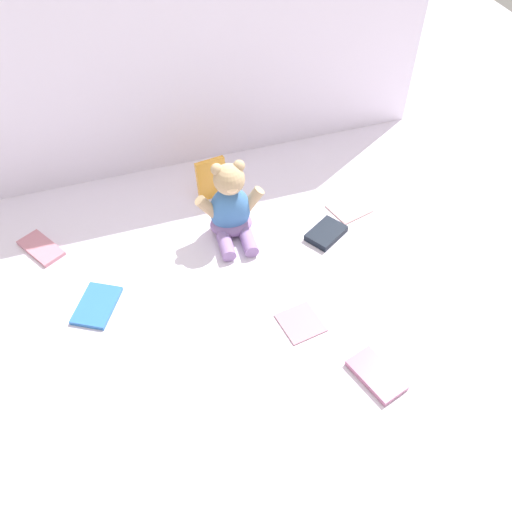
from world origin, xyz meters
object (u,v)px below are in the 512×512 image
at_px(teddy_bear, 231,208).
at_px(book_case_2, 212,179).
at_px(book_case_3, 326,234).
at_px(book_case_4, 376,375).
at_px(book_case_0, 97,305).
at_px(book_case_6, 41,248).
at_px(book_case_5, 349,208).
at_px(book_case_1, 301,322).

distance_m(teddy_bear, book_case_2, 0.17).
bearing_deg(book_case_3, book_case_4, 139.93).
height_order(book_case_0, book_case_2, book_case_2).
distance_m(book_case_3, book_case_4, 0.45).
bearing_deg(book_case_6, book_case_5, -38.32).
bearing_deg(book_case_4, book_case_0, -51.70).
height_order(teddy_bear, book_case_3, teddy_bear).
bearing_deg(book_case_1, book_case_2, 179.54).
height_order(book_case_1, book_case_3, book_case_3).
relative_size(book_case_1, book_case_5, 0.95).
height_order(book_case_2, book_case_3, book_case_2).
distance_m(teddy_bear, book_case_6, 0.52).
distance_m(book_case_1, book_case_6, 0.72).
bearing_deg(book_case_5, teddy_bear, -107.75).
distance_m(book_case_5, book_case_6, 0.86).
bearing_deg(book_case_6, book_case_1, -68.79).
bearing_deg(book_case_4, book_case_5, -125.34).
xyz_separation_m(book_case_0, book_case_5, (0.73, 0.13, -0.00)).
bearing_deg(book_case_0, book_case_6, 145.36).
relative_size(book_case_2, book_case_5, 1.19).
distance_m(book_case_1, book_case_3, 0.31).
xyz_separation_m(teddy_bear, book_case_6, (-0.50, 0.09, -0.08)).
bearing_deg(book_case_0, teddy_bear, 50.87).
xyz_separation_m(book_case_4, book_case_6, (-0.67, 0.64, -0.00)).
distance_m(book_case_0, book_case_1, 0.50).
bearing_deg(book_case_6, teddy_bear, -41.20).
distance_m(book_case_0, book_case_3, 0.63).
bearing_deg(book_case_4, book_case_2, -92.44).
distance_m(book_case_3, book_case_6, 0.77).
height_order(book_case_0, book_case_4, book_case_4).
bearing_deg(book_case_2, book_case_5, -35.50).
xyz_separation_m(book_case_0, book_case_1, (0.45, -0.20, -0.00)).
bearing_deg(book_case_1, book_case_4, 20.24).
bearing_deg(book_case_4, teddy_bear, -89.25).
relative_size(teddy_bear, book_case_5, 2.21).
height_order(book_case_3, book_case_5, book_case_3).
relative_size(teddy_bear, book_case_3, 2.12).
xyz_separation_m(book_case_0, book_case_3, (0.63, 0.05, 0.00)).
xyz_separation_m(book_case_1, book_case_4, (0.10, -0.19, 0.00)).
relative_size(book_case_2, book_case_4, 0.96).
bearing_deg(book_case_3, book_case_6, 44.42).
relative_size(book_case_4, book_case_5, 1.25).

